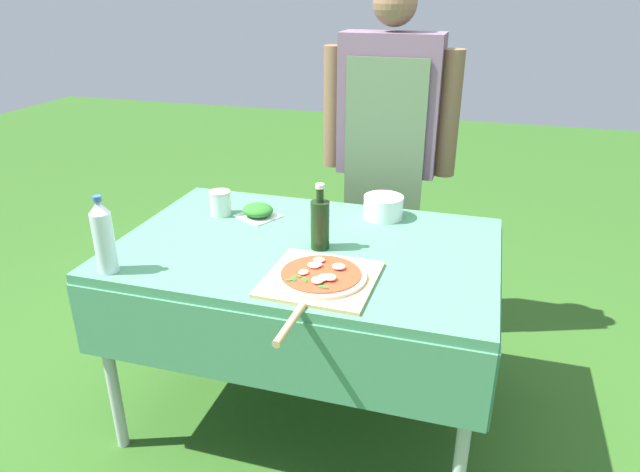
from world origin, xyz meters
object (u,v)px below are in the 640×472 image
object	(u,v)px
mixing_tub	(383,207)
sauce_jar	(221,204)
oil_bottle	(320,223)
pizza_on_peel	(320,278)
water_bottle	(104,237)
prep_table	(307,263)
person_cook	(388,140)
herb_container	(258,211)

from	to	relation	value
mixing_tub	sauce_jar	size ratio (longest dim) A/B	1.58
mixing_tub	oil_bottle	bearing A→B (deg)	-114.77
pizza_on_peel	mixing_tub	world-z (taller)	mixing_tub
water_bottle	mixing_tub	distance (m)	1.11
pizza_on_peel	oil_bottle	bearing A→B (deg)	108.07
prep_table	sauce_jar	size ratio (longest dim) A/B	13.69
person_cook	oil_bottle	distance (m)	0.82
water_bottle	herb_container	bearing A→B (deg)	63.35
pizza_on_peel	herb_container	distance (m)	0.63
water_bottle	sauce_jar	distance (m)	0.61
prep_table	pizza_on_peel	size ratio (longest dim) A/B	2.47
person_cook	pizza_on_peel	world-z (taller)	person_cook
sauce_jar	oil_bottle	bearing A→B (deg)	-21.89
oil_bottle	water_bottle	world-z (taller)	water_bottle
mixing_tub	sauce_jar	xyz separation A→B (m)	(-0.67, -0.17, -0.00)
herb_container	mixing_tub	bearing A→B (deg)	15.96
mixing_tub	water_bottle	bearing A→B (deg)	-137.22
herb_container	mixing_tub	xyz separation A→B (m)	(0.51, 0.15, 0.02)
pizza_on_peel	sauce_jar	distance (m)	0.74
person_cook	herb_container	distance (m)	0.76
herb_container	pizza_on_peel	bearing A→B (deg)	-49.00
pizza_on_peel	water_bottle	xyz separation A→B (m)	(-0.72, -0.13, 0.12)
oil_bottle	water_bottle	size ratio (longest dim) A/B	0.92
water_bottle	person_cook	bearing A→B (deg)	58.01
prep_table	herb_container	distance (m)	0.36
prep_table	water_bottle	size ratio (longest dim) A/B	5.24
prep_table	sauce_jar	distance (m)	0.49
mixing_tub	prep_table	bearing A→B (deg)	-123.20
person_cook	sauce_jar	size ratio (longest dim) A/B	16.37
person_cook	herb_container	bearing A→B (deg)	53.57
prep_table	oil_bottle	size ratio (longest dim) A/B	5.71
oil_bottle	water_bottle	bearing A→B (deg)	-149.08
sauce_jar	water_bottle	bearing A→B (deg)	-103.66
person_cook	mixing_tub	world-z (taller)	person_cook
person_cook	sauce_jar	distance (m)	0.87
oil_bottle	sauce_jar	xyz separation A→B (m)	(-0.50, 0.20, -0.05)
water_bottle	sauce_jar	world-z (taller)	water_bottle
person_cook	oil_bottle	bearing A→B (deg)	83.33
mixing_tub	sauce_jar	distance (m)	0.69
prep_table	herb_container	world-z (taller)	herb_container
pizza_on_peel	oil_bottle	xyz separation A→B (m)	(-0.08, 0.26, 0.09)
pizza_on_peel	mixing_tub	size ratio (longest dim) A/B	3.51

